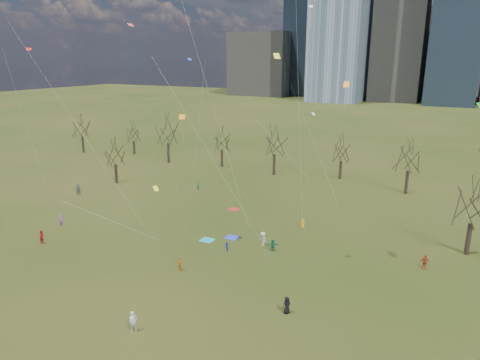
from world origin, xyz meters
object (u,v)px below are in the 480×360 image
at_px(blanket_teal, 207,240).
at_px(blanket_navy, 232,237).
at_px(person_1, 133,322).
at_px(person_2, 42,237).
at_px(blanket_crimson, 234,209).
at_px(person_4, 180,264).

bearing_deg(blanket_teal, blanket_navy, 41.91).
bearing_deg(person_1, person_2, 104.56).
relative_size(person_1, person_2, 1.07).
relative_size(blanket_crimson, person_4, 1.09).
bearing_deg(blanket_navy, person_2, -148.62).
distance_m(blanket_navy, person_2, 22.96).
bearing_deg(person_4, blanket_navy, -60.62).
bearing_deg(blanket_crimson, person_2, -125.33).
relative_size(person_2, person_4, 1.15).
bearing_deg(blanket_crimson, person_4, -78.94).
bearing_deg(blanket_navy, person_4, -94.50).
relative_size(blanket_teal, person_2, 0.94).
bearing_deg(person_4, person_1, 138.00).
distance_m(blanket_teal, person_2, 19.87).
height_order(blanket_teal, person_4, person_4).
distance_m(person_2, person_4, 18.89).
xyz_separation_m(blanket_navy, person_2, (-19.59, -11.95, 0.83)).
bearing_deg(blanket_teal, person_4, -78.99).
bearing_deg(blanket_navy, blanket_crimson, 116.34).
distance_m(blanket_navy, blanket_crimson, 10.31).
bearing_deg(person_2, person_1, -104.38).
relative_size(blanket_crimson, person_1, 0.88).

